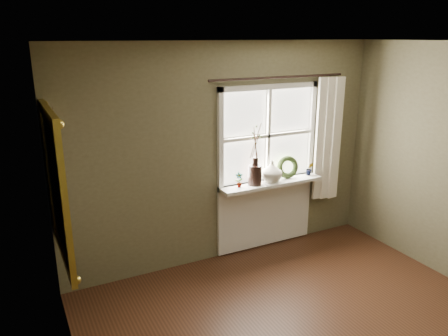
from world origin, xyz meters
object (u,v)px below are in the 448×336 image
dark_jug (255,175)px  wreath (287,169)px  gilt_mirror (56,186)px  cream_vase (272,171)px

dark_jug → wreath: 0.50m
wreath → gilt_mirror: 2.84m
cream_vase → gilt_mirror: 2.58m
dark_jug → gilt_mirror: bearing=-169.4°
dark_jug → cream_vase: 0.24m
cream_vase → wreath: size_ratio=0.93×
cream_vase → wreath: (0.26, 0.04, -0.02)m
cream_vase → wreath: 0.27m
cream_vase → gilt_mirror: size_ratio=0.19×
dark_jug → gilt_mirror: (-2.28, -0.43, 0.35)m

